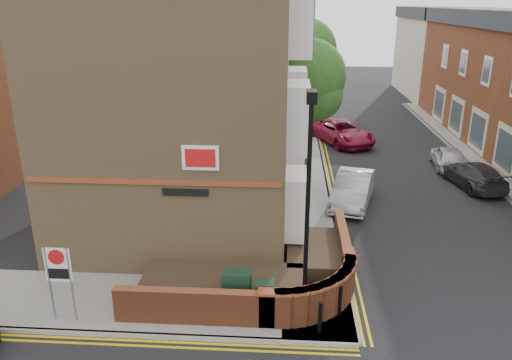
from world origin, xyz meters
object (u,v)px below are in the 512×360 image
object	(u,v)px
lamppost	(308,208)
utility_cabinet_large	(237,291)
zone_sign	(59,271)
silver_car_near	(353,189)

from	to	relation	value
lamppost	utility_cabinet_large	size ratio (longest dim) A/B	5.25
lamppost	zone_sign	size ratio (longest dim) A/B	2.86
utility_cabinet_large	zone_sign	size ratio (longest dim) A/B	0.55
zone_sign	utility_cabinet_large	bearing A→B (deg)	9.69
utility_cabinet_large	zone_sign	world-z (taller)	zone_sign
lamppost	zone_sign	bearing A→B (deg)	-173.93
lamppost	utility_cabinet_large	xyz separation A→B (m)	(-1.90, 0.10, -2.62)
utility_cabinet_large	zone_sign	xyz separation A→B (m)	(-4.70, -0.80, 0.92)
utility_cabinet_large	zone_sign	bearing A→B (deg)	-170.31
lamppost	silver_car_near	distance (m)	9.30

